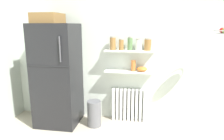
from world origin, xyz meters
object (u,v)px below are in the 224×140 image
at_px(storage_jar_2, 130,44).
at_px(shelf_bowl, 142,69).
at_px(radiator, 129,105).
at_px(storage_jar_0, 113,43).
at_px(vase, 133,66).
at_px(storage_jar_3, 139,45).
at_px(refrigerator, 57,73).
at_px(storage_jar_4, 148,44).
at_px(trash_bin, 94,113).
at_px(storage_jar_1, 121,44).

xyz_separation_m(storage_jar_2, shelf_bowl, (0.22, 0.00, -0.45)).
height_order(radiator, shelf_bowl, shelf_bowl).
xyz_separation_m(storage_jar_0, vase, (0.37, 0.00, -0.40)).
relative_size(storage_jar_3, shelf_bowl, 1.11).
distance_m(storage_jar_3, shelf_bowl, 0.44).
bearing_deg(refrigerator, storage_jar_3, 9.50).
distance_m(storage_jar_4, vase, 0.45).
bearing_deg(trash_bin, refrigerator, 175.95).
bearing_deg(storage_jar_1, storage_jar_0, 180.00).
xyz_separation_m(storage_jar_3, storage_jar_4, (0.15, -0.00, 0.00)).
xyz_separation_m(storage_jar_4, vase, (-0.24, 0.00, -0.38)).
bearing_deg(refrigerator, radiator, 11.90).
height_order(storage_jar_2, storage_jar_3, storage_jar_2).
height_order(storage_jar_1, storage_jar_4, storage_jar_4).
height_order(storage_jar_3, vase, storage_jar_3).
distance_m(storage_jar_2, trash_bin, 1.41).
distance_m(storage_jar_0, storage_jar_3, 0.46).
xyz_separation_m(radiator, trash_bin, (-0.60, -0.32, -0.08)).
bearing_deg(shelf_bowl, storage_jar_0, 180.00).
relative_size(storage_jar_0, vase, 1.21).
height_order(refrigerator, radiator, refrigerator).
height_order(storage_jar_2, shelf_bowl, storage_jar_2).
xyz_separation_m(storage_jar_3, trash_bin, (-0.75, -0.29, -1.22)).
distance_m(refrigerator, shelf_bowl, 1.53).
relative_size(storage_jar_3, trash_bin, 0.44).
relative_size(storage_jar_1, trash_bin, 0.43).
relative_size(refrigerator, vase, 10.10).
relative_size(storage_jar_1, storage_jar_3, 0.98).
height_order(refrigerator, storage_jar_1, refrigerator).
xyz_separation_m(storage_jar_1, storage_jar_4, (0.46, -0.00, 0.01)).
xyz_separation_m(shelf_bowl, trash_bin, (-0.82, -0.29, -0.79)).
height_order(storage_jar_1, storage_jar_3, storage_jar_3).
bearing_deg(vase, shelf_bowl, 0.00).
relative_size(vase, trash_bin, 0.42).
bearing_deg(storage_jar_0, refrigerator, -166.16).
xyz_separation_m(storage_jar_2, storage_jar_3, (0.15, 0.00, -0.02)).
relative_size(storage_jar_2, shelf_bowl, 1.27).
height_order(refrigerator, storage_jar_3, refrigerator).
height_order(storage_jar_0, trash_bin, storage_jar_0).
relative_size(storage_jar_1, storage_jar_2, 0.85).
relative_size(storage_jar_0, shelf_bowl, 1.28).
xyz_separation_m(storage_jar_2, vase, (0.07, 0.00, -0.40)).
bearing_deg(shelf_bowl, trash_bin, -160.70).
relative_size(refrigerator, trash_bin, 4.22).
xyz_separation_m(refrigerator, trash_bin, (0.68, -0.05, -0.71)).
height_order(storage_jar_4, shelf_bowl, storage_jar_4).
bearing_deg(shelf_bowl, refrigerator, -170.93).
bearing_deg(storage_jar_4, storage_jar_0, 180.00).
relative_size(refrigerator, storage_jar_2, 8.39).
bearing_deg(radiator, shelf_bowl, -7.65).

